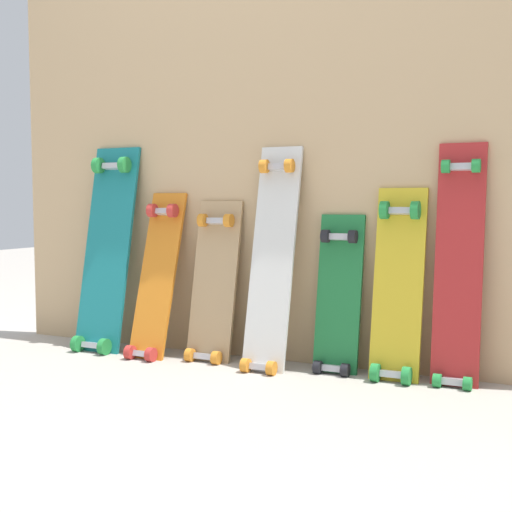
{
  "coord_description": "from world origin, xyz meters",
  "views": [
    {
      "loc": [
        1.14,
        -2.51,
        0.66
      ],
      "look_at": [
        0.0,
        -0.07,
        0.44
      ],
      "focal_mm": 47.39,
      "sensor_mm": 36.0,
      "label": 1
    }
  ],
  "objects": [
    {
      "name": "plywood_wall_panel",
      "position": [
        0.0,
        0.07,
        0.82
      ],
      "size": [
        2.55,
        0.04,
        1.65
      ],
      "primitive_type": "cube",
      "color": "tan",
      "rests_on": "ground"
    },
    {
      "name": "skateboard_teal",
      "position": [
        -0.74,
        -0.07,
        0.42
      ],
      "size": [
        0.23,
        0.27,
        0.97
      ],
      "color": "#197A7F",
      "rests_on": "ground"
    },
    {
      "name": "skateboard_white",
      "position": [
        0.07,
        -0.07,
        0.41
      ],
      "size": [
        0.18,
        0.27,
        0.95
      ],
      "color": "silver",
      "rests_on": "ground"
    },
    {
      "name": "skateboard_yellow",
      "position": [
        0.56,
        -0.03,
        0.33
      ],
      "size": [
        0.19,
        0.2,
        0.78
      ],
      "color": "gold",
      "rests_on": "ground"
    },
    {
      "name": "skateboard_red",
      "position": [
        0.78,
        -0.01,
        0.4
      ],
      "size": [
        0.17,
        0.17,
        0.94
      ],
      "color": "#B22626",
      "rests_on": "ground"
    },
    {
      "name": "skateboard_natural",
      "position": [
        -0.21,
        -0.04,
        0.3
      ],
      "size": [
        0.2,
        0.21,
        0.73
      ],
      "color": "tan",
      "rests_on": "ground"
    },
    {
      "name": "ground_plane",
      "position": [
        0.0,
        0.0,
        0.0
      ],
      "size": [
        12.0,
        12.0,
        0.0
      ],
      "primitive_type": "plane",
      "color": "#B2AAA0"
    },
    {
      "name": "skateboard_green",
      "position": [
        0.33,
        -0.02,
        0.27
      ],
      "size": [
        0.18,
        0.17,
        0.68
      ],
      "color": "#1E7238",
      "rests_on": "ground"
    },
    {
      "name": "skateboard_orange",
      "position": [
        -0.47,
        -0.08,
        0.32
      ],
      "size": [
        0.17,
        0.28,
        0.77
      ],
      "color": "orange",
      "rests_on": "ground"
    }
  ]
}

